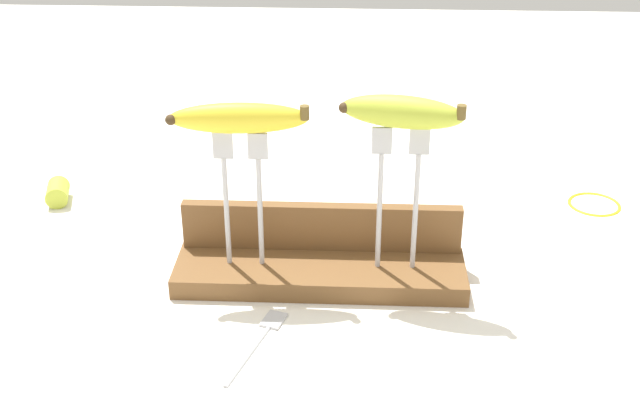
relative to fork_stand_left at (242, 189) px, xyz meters
The scene contains 10 objects.
ground_plane 0.18m from the fork_stand_left, ahead, with size 3.00×3.00×0.00m, color white.
wooden_board 0.17m from the fork_stand_left, ahead, with size 0.40×0.11×0.03m, color brown.
board_backstop 0.14m from the fork_stand_left, 26.18° to the left, with size 0.39×0.02×0.07m, color brown.
fork_stand_left is the anchor object (origin of this frame).
fork_stand_right 0.21m from the fork_stand_left, ahead, with size 0.07×0.01×0.21m.
banana_raised_left 0.10m from the fork_stand_left, behind, with size 0.18×0.04×0.04m.
banana_raised_right 0.23m from the fork_stand_left, ahead, with size 0.16×0.07×0.04m.
fork_fallen_far 0.19m from the fork_stand_left, 74.40° to the right, with size 0.06×0.16×0.01m.
banana_chunk_near 0.43m from the fork_stand_left, 146.23° to the left, with size 0.05×0.06×0.04m.
wire_coil 0.62m from the fork_stand_left, 25.36° to the left, with size 0.09×0.09×0.01m, color gold.
Camera 1 is at (0.05, -0.99, 0.64)m, focal length 47.05 mm.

